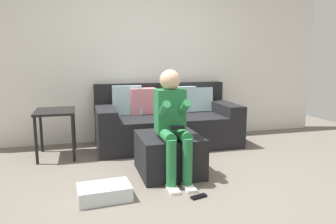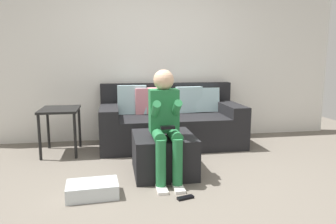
# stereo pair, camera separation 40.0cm
# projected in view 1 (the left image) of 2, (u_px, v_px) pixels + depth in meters

# --- Properties ---
(ground_plane) EXTENTS (7.89, 7.89, 0.00)m
(ground_plane) POSITION_uv_depth(u_px,v_px,m) (184.00, 186.00, 3.23)
(ground_plane) COLOR #6B6359
(wall_back) EXTENTS (6.07, 0.10, 2.42)m
(wall_back) POSITION_uv_depth(u_px,v_px,m) (143.00, 62.00, 4.97)
(wall_back) COLOR silver
(wall_back) RESTS_ON ground_plane
(couch_sectional) EXTENTS (2.04, 0.98, 0.89)m
(couch_sectional) POSITION_uv_depth(u_px,v_px,m) (166.00, 123.00, 4.73)
(couch_sectional) COLOR black
(couch_sectional) RESTS_ON ground_plane
(ottoman) EXTENTS (0.66, 0.73, 0.44)m
(ottoman) POSITION_uv_depth(u_px,v_px,m) (169.00, 154.00, 3.55)
(ottoman) COLOR black
(ottoman) RESTS_ON ground_plane
(person_seated) EXTENTS (0.30, 0.62, 1.16)m
(person_seated) POSITION_uv_depth(u_px,v_px,m) (172.00, 118.00, 3.30)
(person_seated) COLOR #26723F
(person_seated) RESTS_ON ground_plane
(storage_bin) EXTENTS (0.49, 0.34, 0.13)m
(storage_bin) POSITION_uv_depth(u_px,v_px,m) (104.00, 192.00, 2.90)
(storage_bin) COLOR silver
(storage_bin) RESTS_ON ground_plane
(side_table) EXTENTS (0.49, 0.61, 0.62)m
(side_table) POSITION_uv_depth(u_px,v_px,m) (55.00, 117.00, 4.11)
(side_table) COLOR black
(side_table) RESTS_ON ground_plane
(remote_near_ottoman) EXTENTS (0.17, 0.10, 0.02)m
(remote_near_ottoman) POSITION_uv_depth(u_px,v_px,m) (199.00, 197.00, 2.94)
(remote_near_ottoman) COLOR black
(remote_near_ottoman) RESTS_ON ground_plane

